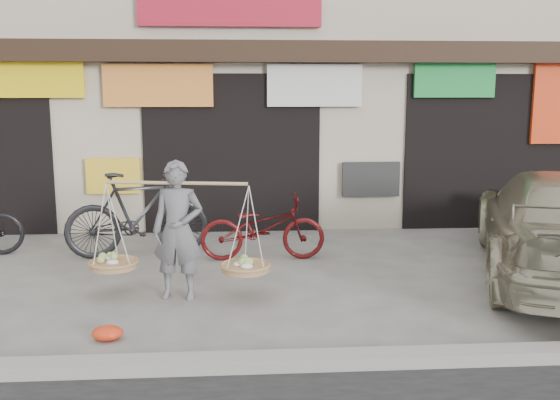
{
  "coord_description": "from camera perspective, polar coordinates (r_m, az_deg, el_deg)",
  "views": [
    {
      "loc": [
        0.09,
        -7.16,
        2.41
      ],
      "look_at": [
        0.64,
        0.9,
        1.0
      ],
      "focal_mm": 40.0,
      "sensor_mm": 36.0,
      "label": 1
    }
  ],
  "objects": [
    {
      "name": "shophouse_block",
      "position": [
        13.61,
        -4.44,
        14.29
      ],
      "size": [
        14.0,
        6.32,
        7.0
      ],
      "color": "#BBAE98",
      "rests_on": "ground"
    },
    {
      "name": "kerb",
      "position": [
        5.67,
        -4.66,
        -14.61
      ],
      "size": [
        70.0,
        0.25,
        0.12
      ],
      "primitive_type": "cube",
      "color": "gray",
      "rests_on": "ground"
    },
    {
      "name": "ground",
      "position": [
        7.55,
        -4.47,
        -8.71
      ],
      "size": [
        70.0,
        70.0,
        0.0
      ],
      "primitive_type": "plane",
      "color": "gray",
      "rests_on": "ground"
    },
    {
      "name": "bike_2",
      "position": [
        8.98,
        -1.6,
        -2.55
      ],
      "size": [
        1.8,
        0.65,
        0.94
      ],
      "primitive_type": "imported",
      "rotation": [
        0.0,
        0.0,
        1.59
      ],
      "color": "#4C0D0E",
      "rests_on": "ground"
    },
    {
      "name": "bike_1",
      "position": [
        9.36,
        -12.87,
        -1.3
      ],
      "size": [
        2.16,
        1.02,
        1.25
      ],
      "primitive_type": "imported",
      "rotation": [
        0.0,
        0.0,
        1.79
      ],
      "color": "black",
      "rests_on": "ground"
    },
    {
      "name": "street_vendor",
      "position": [
        7.36,
        -9.3,
        -3.24
      ],
      "size": [
        2.12,
        0.8,
        1.63
      ],
      "rotation": [
        0.0,
        0.0,
        -0.15
      ],
      "color": "slate",
      "rests_on": "ground"
    },
    {
      "name": "red_bag",
      "position": [
        6.48,
        -15.51,
        -11.64
      ],
      "size": [
        0.31,
        0.25,
        0.14
      ],
      "primitive_type": "ellipsoid",
      "color": "red",
      "rests_on": "ground"
    }
  ]
}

